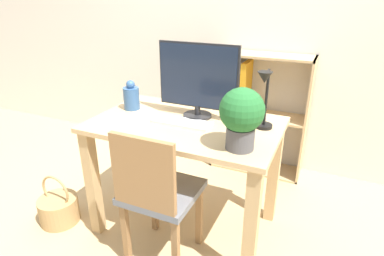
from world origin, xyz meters
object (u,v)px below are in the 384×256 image
(desk_lamp, at_px, (265,95))
(chair, at_px, (157,192))
(potted_plant, at_px, (242,115))
(monitor, at_px, (198,79))
(basket, at_px, (59,209))
(keyboard, at_px, (182,122))
(vase, at_px, (131,97))
(bookshelf, at_px, (243,121))

(desk_lamp, height_order, chair, desk_lamp)
(potted_plant, bearing_deg, monitor, 139.03)
(basket, bearing_deg, keyboard, 20.88)
(vase, xyz_separation_m, potted_plant, (0.83, -0.27, 0.10))
(chair, bearing_deg, basket, 170.64)
(bookshelf, relative_size, basket, 2.85)
(keyboard, bearing_deg, monitor, 74.85)
(vase, bearing_deg, chair, -45.21)
(bookshelf, bearing_deg, basket, -125.82)
(keyboard, bearing_deg, vase, 167.28)
(monitor, relative_size, chair, 0.59)
(desk_lamp, bearing_deg, monitor, 171.96)
(potted_plant, distance_m, basket, 1.50)
(monitor, height_order, vase, monitor)
(keyboard, height_order, desk_lamp, desk_lamp)
(vase, height_order, desk_lamp, desk_lamp)
(desk_lamp, relative_size, basket, 0.97)
(desk_lamp, distance_m, potted_plant, 0.27)
(monitor, bearing_deg, keyboard, -105.15)
(vase, distance_m, bookshelf, 1.12)
(desk_lamp, distance_m, basket, 1.61)
(potted_plant, xyz_separation_m, bookshelf, (-0.29, 1.17, -0.51))
(desk_lamp, xyz_separation_m, basket, (-1.28, -0.40, -0.88))
(monitor, xyz_separation_m, chair, (-0.04, -0.48, -0.54))
(keyboard, relative_size, basket, 0.99)
(keyboard, distance_m, basket, 1.11)
(bookshelf, bearing_deg, keyboard, -96.92)
(chair, xyz_separation_m, bookshelf, (0.12, 1.32, -0.04))
(desk_lamp, relative_size, bookshelf, 0.34)
(desk_lamp, bearing_deg, chair, -138.08)
(desk_lamp, relative_size, potted_plant, 1.11)
(monitor, bearing_deg, potted_plant, -40.97)
(keyboard, bearing_deg, bookshelf, 83.08)
(bookshelf, bearing_deg, monitor, -95.47)
(potted_plant, distance_m, bookshelf, 1.31)
(vase, relative_size, desk_lamp, 0.56)
(monitor, relative_size, desk_lamp, 1.46)
(vase, distance_m, chair, 0.71)
(monitor, bearing_deg, bookshelf, 84.53)
(monitor, height_order, keyboard, monitor)
(keyboard, bearing_deg, desk_lamp, 10.40)
(vase, xyz_separation_m, desk_lamp, (0.88, -0.01, 0.13))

